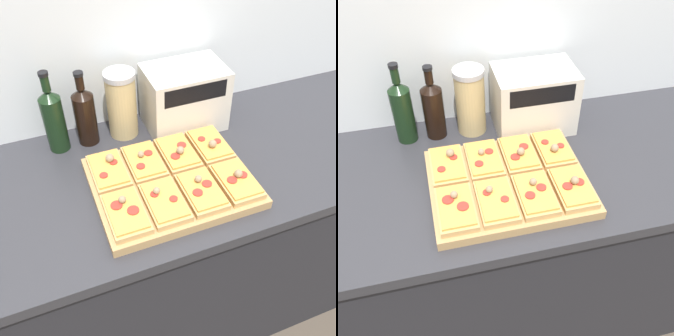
% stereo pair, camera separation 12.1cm
% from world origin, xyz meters
% --- Properties ---
extents(wall_back, '(6.00, 0.06, 2.50)m').
position_xyz_m(wall_back, '(0.00, 0.67, 1.25)').
color(wall_back, silver).
rests_on(wall_back, ground_plane).
extents(kitchen_counter, '(2.63, 0.67, 0.88)m').
position_xyz_m(kitchen_counter, '(0.00, 0.32, 0.44)').
color(kitchen_counter, '#232328').
rests_on(kitchen_counter, ground_plane).
extents(cutting_board, '(0.48, 0.38, 0.03)m').
position_xyz_m(cutting_board, '(-0.01, 0.24, 0.90)').
color(cutting_board, tan).
rests_on(cutting_board, kitchen_counter).
extents(pizza_slice_back_left, '(0.11, 0.17, 0.05)m').
position_xyz_m(pizza_slice_back_left, '(-0.18, 0.33, 0.93)').
color(pizza_slice_back_left, tan).
rests_on(pizza_slice_back_left, cutting_board).
extents(pizza_slice_back_midleft, '(0.11, 0.17, 0.05)m').
position_xyz_m(pizza_slice_back_midleft, '(-0.06, 0.33, 0.93)').
color(pizza_slice_back_midleft, tan).
rests_on(pizza_slice_back_midleft, cutting_board).
extents(pizza_slice_back_midright, '(0.11, 0.17, 0.05)m').
position_xyz_m(pizza_slice_back_midright, '(0.05, 0.33, 0.93)').
color(pizza_slice_back_midright, tan).
rests_on(pizza_slice_back_midright, cutting_board).
extents(pizza_slice_back_right, '(0.11, 0.17, 0.05)m').
position_xyz_m(pizza_slice_back_right, '(0.17, 0.33, 0.93)').
color(pizza_slice_back_right, tan).
rests_on(pizza_slice_back_right, cutting_board).
extents(pizza_slice_front_left, '(0.11, 0.17, 0.05)m').
position_xyz_m(pizza_slice_front_left, '(-0.18, 0.15, 0.93)').
color(pizza_slice_front_left, tan).
rests_on(pizza_slice_front_left, cutting_board).
extents(pizza_slice_front_midleft, '(0.11, 0.17, 0.05)m').
position_xyz_m(pizza_slice_front_midleft, '(-0.06, 0.15, 0.93)').
color(pizza_slice_front_midleft, tan).
rests_on(pizza_slice_front_midleft, cutting_board).
extents(pizza_slice_front_midright, '(0.11, 0.17, 0.05)m').
position_xyz_m(pizza_slice_front_midright, '(0.05, 0.15, 0.93)').
color(pizza_slice_front_midright, tan).
rests_on(pizza_slice_front_midright, cutting_board).
extents(pizza_slice_front_right, '(0.11, 0.17, 0.05)m').
position_xyz_m(pizza_slice_front_right, '(0.17, 0.15, 0.93)').
color(pizza_slice_front_right, tan).
rests_on(pizza_slice_front_right, cutting_board).
extents(olive_oil_bottle, '(0.07, 0.07, 0.29)m').
position_xyz_m(olive_oil_bottle, '(-0.29, 0.56, 1.00)').
color(olive_oil_bottle, black).
rests_on(olive_oil_bottle, kitchen_counter).
extents(wine_bottle, '(0.07, 0.07, 0.27)m').
position_xyz_m(wine_bottle, '(-0.19, 0.56, 0.99)').
color(wine_bottle, black).
rests_on(wine_bottle, kitchen_counter).
extents(grain_jar_tall, '(0.11, 0.11, 0.24)m').
position_xyz_m(grain_jar_tall, '(-0.06, 0.56, 1.01)').
color(grain_jar_tall, tan).
rests_on(grain_jar_tall, kitchen_counter).
extents(toaster_oven, '(0.30, 0.19, 0.23)m').
position_xyz_m(toaster_oven, '(0.16, 0.53, 1.00)').
color(toaster_oven, beige).
rests_on(toaster_oven, kitchen_counter).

